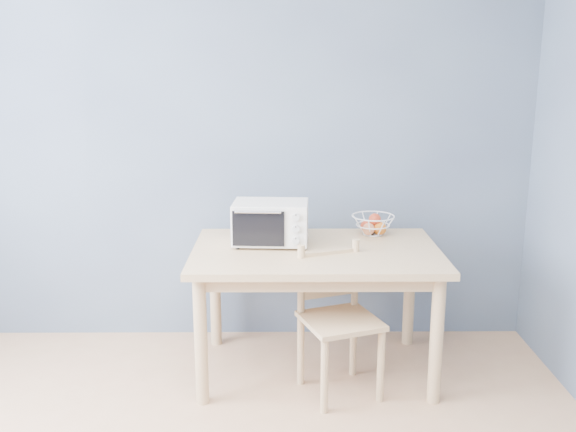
{
  "coord_description": "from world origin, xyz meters",
  "views": [
    {
      "loc": [
        0.42,
        -1.79,
        1.78
      ],
      "look_at": [
        0.45,
        1.75,
        0.93
      ],
      "focal_mm": 40.0,
      "sensor_mm": 36.0,
      "label": 1
    }
  ],
  "objects_px": {
    "dining_table": "(316,266)",
    "toaster_oven": "(268,222)",
    "dining_chair": "(337,321)",
    "fruit_basket": "(373,225)"
  },
  "relations": [
    {
      "from": "fruit_basket",
      "to": "dining_table",
      "type": "bearing_deg",
      "value": -140.26
    },
    {
      "from": "toaster_oven",
      "to": "dining_chair",
      "type": "bearing_deg",
      "value": -36.91
    },
    {
      "from": "dining_chair",
      "to": "toaster_oven",
      "type": "bearing_deg",
      "value": 119.45
    },
    {
      "from": "dining_table",
      "to": "dining_chair",
      "type": "distance_m",
      "value": 0.35
    },
    {
      "from": "dining_table",
      "to": "dining_chair",
      "type": "height_order",
      "value": "dining_chair"
    },
    {
      "from": "toaster_oven",
      "to": "fruit_basket",
      "type": "relative_size",
      "value": 1.27
    },
    {
      "from": "dining_table",
      "to": "toaster_oven",
      "type": "xyz_separation_m",
      "value": [
        -0.28,
        0.1,
        0.23
      ]
    },
    {
      "from": "toaster_oven",
      "to": "dining_chair",
      "type": "relative_size",
      "value": 0.54
    },
    {
      "from": "dining_chair",
      "to": "dining_table",
      "type": "bearing_deg",
      "value": 94.99
    },
    {
      "from": "dining_table",
      "to": "toaster_oven",
      "type": "relative_size",
      "value": 3.16
    }
  ]
}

